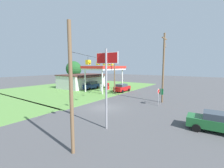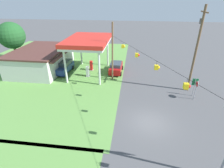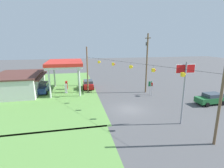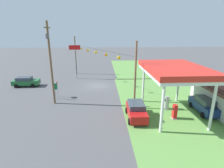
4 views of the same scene
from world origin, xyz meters
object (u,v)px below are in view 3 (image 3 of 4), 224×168
Objects in this scene: fuel_pump_far at (67,85)px; car_at_pumps_front at (88,84)px; stop_sign_roadside at (152,86)px; utility_pole_main at (147,61)px; car_at_pumps_rear at (43,87)px; car_on_crossroad at (211,98)px; gas_station_store at (19,83)px; stop_sign_overhead at (185,80)px; gas_station_canopy at (65,64)px; route_sign at (150,85)px; fuel_pump_near at (66,89)px.

car_at_pumps_front is (-0.41, -4.26, 0.14)m from fuel_pump_far.
car_at_pumps_front is 1.76× the size of stop_sign_roadside.
stop_sign_roadside is at bearing -176.48° from utility_pole_main.
car_at_pumps_rear reaches higher than car_on_crossroad.
stop_sign_roadside is at bearing -42.39° from car_on_crossroad.
stop_sign_roadside is at bearing -106.92° from gas_station_store.
stop_sign_overhead reaches higher than car_on_crossroad.
fuel_pump_far is 16.30m from utility_pole_main.
utility_pole_main is at bearing 80.13° from car_at_pumps_rear.
gas_station_canopy reaches higher than car_at_pumps_front.
stop_sign_overhead is (-10.65, 1.29, 3.30)m from stop_sign_roadside.
stop_sign_overhead is at bearing 173.34° from route_sign.
gas_station_store is (0.72, 8.47, -3.46)m from gas_station_canopy.
car_at_pumps_rear is (-1.40, 4.26, 0.19)m from fuel_pump_far.
car_at_pumps_rear is 1.90× the size of stop_sign_roadside.
route_sign is 0.22× the size of utility_pole_main.
fuel_pump_far is at bearing 109.61° from car_at_pumps_rear.
car_at_pumps_front reaches higher than fuel_pump_far.
car_on_crossroad is 9.10m from stop_sign_roadside.
utility_pole_main is (-3.78, -18.83, 4.96)m from car_at_pumps_rear.
fuel_pump_far is 0.35× the size of car_at_pumps_rear.
gas_station_canopy is 6.11m from car_at_pumps_front.
route_sign is at bearing -6.66° from stop_sign_overhead.
fuel_pump_far is at bearing -0.07° from gas_station_canopy.
stop_sign_roadside is (5.79, 6.96, 0.92)m from car_on_crossroad.
fuel_pump_far is 0.70× the size of route_sign.
gas_station_canopy reaches higher than car_on_crossroad.
stop_sign_overhead is at bearing -141.65° from gas_station_canopy.
utility_pole_main reaches higher than gas_station_canopy.
gas_station_store is at bearing -106.92° from stop_sign_roadside.
gas_station_store is 2.35× the size of car_at_pumps_rear.
fuel_pump_far is (1.26, -0.00, -4.44)m from gas_station_canopy.
car_at_pumps_front is 8.57m from car_at_pumps_rear.
gas_station_canopy reaches higher than gas_station_store.
gas_station_store reaches higher than stop_sign_roadside.
fuel_pump_far is 0.16× the size of utility_pole_main.
car_at_pumps_rear reaches higher than fuel_pump_near.
gas_station_canopy reaches higher than fuel_pump_near.
fuel_pump_far is 0.37× the size of car_on_crossroad.
car_at_pumps_front reaches higher than fuel_pump_near.
route_sign is (-5.30, -19.04, 0.72)m from car_at_pumps_rear.
gas_station_canopy is at bearing 38.35° from stop_sign_overhead.
fuel_pump_near is 15.39m from route_sign.
route_sign reaches higher than fuel_pump_far.
gas_station_canopy is 3.83× the size of route_sign.
fuel_pump_far is 0.23× the size of stop_sign_overhead.
stop_sign_roadside is at bearing 176.01° from route_sign.
gas_station_store is 2.45× the size of car_on_crossroad.
fuel_pump_far is at bearing -86.39° from gas_station_store.
fuel_pump_near is 0.38× the size of car_at_pumps_front.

